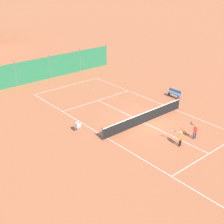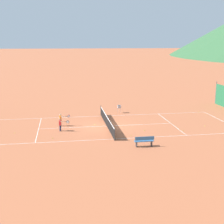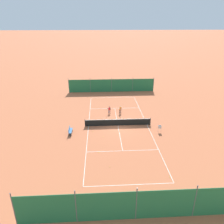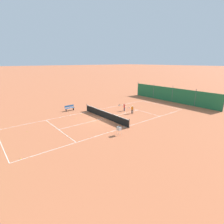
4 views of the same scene
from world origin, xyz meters
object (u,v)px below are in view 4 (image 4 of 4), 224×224
at_px(player_near_baseline, 132,109).
at_px(tennis_ball_far_corner, 142,106).
at_px(courtside_bench, 70,108).
at_px(tennis_ball_near_corner, 48,123).
at_px(ball_hopper, 119,129).
at_px(tennis_ball_by_net_left, 76,119).
at_px(tennis_ball_alley_right, 114,117).
at_px(tennis_ball_by_net_right, 118,107).
at_px(player_far_service, 124,107).
at_px(tennis_ball_service_box, 27,131).
at_px(tennis_ball_mid_court, 20,158).
at_px(tennis_ball_alley_left, 81,114).
at_px(tennis_net, 105,115).

height_order(player_near_baseline, tennis_ball_far_corner, player_near_baseline).
height_order(tennis_ball_far_corner, courtside_bench, courtside_bench).
xyz_separation_m(tennis_ball_near_corner, courtside_bench, (3.65, -4.64, 0.42)).
height_order(tennis_ball_near_corner, ball_hopper, ball_hopper).
relative_size(tennis_ball_by_net_left, tennis_ball_alley_right, 1.00).
relative_size(tennis_ball_alley_right, courtside_bench, 0.04).
distance_m(tennis_ball_far_corner, tennis_ball_by_net_right, 3.93).
relative_size(player_far_service, courtside_bench, 0.78).
height_order(tennis_ball_far_corner, tennis_ball_by_net_right, same).
relative_size(player_far_service, tennis_ball_service_box, 17.65).
relative_size(player_near_baseline, tennis_ball_service_box, 18.17).
height_order(tennis_ball_near_corner, tennis_ball_service_box, same).
relative_size(tennis_ball_by_net_left, tennis_ball_mid_court, 1.00).
relative_size(tennis_ball_by_net_right, courtside_bench, 0.04).
bearing_deg(player_far_service, tennis_ball_service_box, 87.56).
height_order(tennis_ball_by_net_right, courtside_bench, courtside_bench).
bearing_deg(tennis_ball_near_corner, tennis_ball_mid_court, 146.02).
bearing_deg(ball_hopper, tennis_ball_alley_right, -34.61).
distance_m(tennis_ball_alley_right, ball_hopper, 5.80).
relative_size(tennis_ball_near_corner, tennis_ball_service_box, 1.00).
height_order(player_far_service, tennis_ball_by_net_left, player_far_service).
relative_size(player_near_baseline, tennis_ball_mid_court, 18.17).
bearing_deg(tennis_ball_near_corner, tennis_ball_far_corner, -96.22).
distance_m(player_far_service, tennis_ball_near_corner, 11.14).
bearing_deg(player_far_service, ball_hopper, 134.05).
bearing_deg(player_far_service, tennis_ball_mid_court, 107.77).
distance_m(player_far_service, tennis_ball_service_box, 13.65).
bearing_deg(tennis_ball_alley_left, tennis_net, -154.93).
height_order(player_near_baseline, tennis_ball_alley_right, player_near_baseline).
bearing_deg(tennis_net, tennis_ball_near_corner, 67.88).
height_order(tennis_ball_by_net_left, tennis_ball_far_corner, same).
relative_size(player_far_service, tennis_ball_alley_right, 17.65).
height_order(tennis_net, player_far_service, player_far_service).
bearing_deg(tennis_ball_near_corner, tennis_ball_by_net_right, -87.83).
bearing_deg(tennis_ball_by_net_right, tennis_ball_alley_left, 87.41).
relative_size(player_near_baseline, tennis_ball_by_net_right, 18.17).
bearing_deg(tennis_ball_alley_right, player_far_service, -64.27).
xyz_separation_m(tennis_ball_far_corner, courtside_bench, (5.28, 10.39, 0.42)).
distance_m(tennis_ball_alley_right, courtside_bench, 7.57).
relative_size(tennis_net, tennis_ball_alley_left, 139.09).
bearing_deg(courtside_bench, tennis_net, -162.53).
height_order(tennis_ball_by_net_left, tennis_ball_by_net_right, same).
distance_m(tennis_ball_alley_left, tennis_ball_far_corner, 10.28).
bearing_deg(tennis_ball_far_corner, tennis_ball_by_net_right, 58.01).
relative_size(tennis_ball_near_corner, tennis_ball_alley_right, 1.00).
bearing_deg(tennis_ball_mid_court, tennis_ball_service_box, -18.45).
bearing_deg(tennis_ball_service_box, tennis_ball_alley_right, -101.70).
xyz_separation_m(tennis_net, ball_hopper, (-5.30, 2.17, 0.15)).
height_order(tennis_ball_mid_court, tennis_ball_by_net_right, same).
distance_m(tennis_ball_mid_court, tennis_ball_service_box, 5.84).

